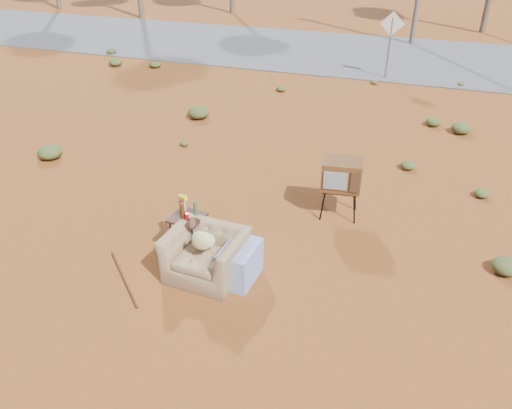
% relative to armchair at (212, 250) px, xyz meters
% --- Properties ---
extents(ground, '(140.00, 140.00, 0.00)m').
position_rel_armchair_xyz_m(ground, '(-0.09, -0.24, -0.47)').
color(ground, brown).
rests_on(ground, ground).
extents(highway, '(140.00, 7.00, 0.04)m').
position_rel_armchair_xyz_m(highway, '(-0.09, 14.76, -0.45)').
color(highway, '#565659').
rests_on(highway, ground).
extents(armchair, '(1.42, 0.88, 1.01)m').
position_rel_armchair_xyz_m(armchair, '(0.00, 0.00, 0.00)').
color(armchair, '#8C6E4C').
rests_on(armchair, ground).
extents(tv_unit, '(0.77, 0.65, 1.14)m').
position_rel_armchair_xyz_m(tv_unit, '(1.55, 2.44, 0.37)').
color(tv_unit, black).
rests_on(tv_unit, ground).
extents(side_table, '(0.56, 0.56, 1.03)m').
position_rel_armchair_xyz_m(side_table, '(-0.62, 0.44, 0.29)').
color(side_table, '#372014').
rests_on(side_table, ground).
extents(rusty_bar, '(1.12, 1.07, 0.04)m').
position_rel_armchair_xyz_m(rusty_bar, '(-1.28, -0.56, -0.45)').
color(rusty_bar, '#512615').
rests_on(rusty_bar, ground).
extents(road_sign, '(0.78, 0.06, 2.19)m').
position_rel_armchair_xyz_m(road_sign, '(1.41, 11.76, 1.03)').
color(road_sign, brown).
rests_on(road_sign, ground).
extents(scrub_patch, '(17.49, 8.07, 0.33)m').
position_rel_armchair_xyz_m(scrub_patch, '(-0.91, 4.17, -0.33)').
color(scrub_patch, '#3F4D21').
rests_on(scrub_patch, ground).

